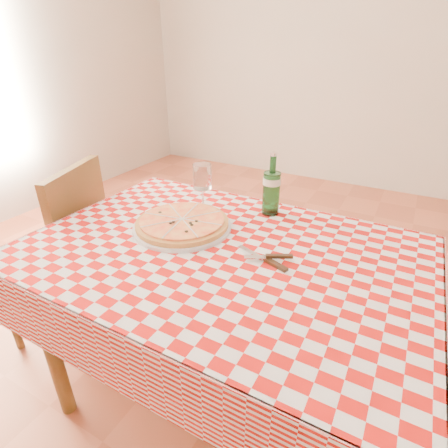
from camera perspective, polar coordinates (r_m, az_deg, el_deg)
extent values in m
plane|color=#B05539|center=(1.68, -0.44, -26.82)|extent=(6.00, 6.00, 0.00)
cube|color=beige|center=(3.89, 24.14, 25.61)|extent=(5.00, 0.02, 2.80)
cube|color=brown|center=(1.17, -0.56, -5.22)|extent=(1.20, 0.80, 0.04)
cylinder|color=brown|center=(1.53, -26.45, -17.46)|extent=(0.06, 0.06, 0.71)
cylinder|color=brown|center=(1.87, -9.91, -5.75)|extent=(0.06, 0.06, 0.71)
cylinder|color=brown|center=(1.56, 24.55, -15.72)|extent=(0.06, 0.06, 0.71)
cube|color=#B00E0A|center=(1.16, -0.57, -4.22)|extent=(1.30, 0.90, 0.01)
cylinder|color=brown|center=(1.49, 30.27, -28.68)|extent=(0.03, 0.03, 0.40)
cube|color=brown|center=(1.89, -25.95, -5.10)|extent=(0.52, 0.52, 0.04)
cylinder|color=brown|center=(2.04, -17.92, -8.62)|extent=(0.03, 0.03, 0.42)
cylinder|color=brown|center=(2.22, -26.06, -7.24)|extent=(0.03, 0.03, 0.42)
cylinder|color=brown|center=(1.81, -22.87, -14.78)|extent=(0.03, 0.03, 0.42)
cylinder|color=brown|center=(2.01, -31.57, -12.54)|extent=(0.03, 0.03, 0.42)
cube|color=brown|center=(1.68, -22.45, 1.16)|extent=(0.17, 0.40, 0.45)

